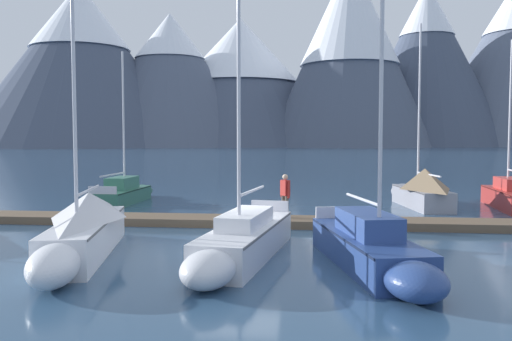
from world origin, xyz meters
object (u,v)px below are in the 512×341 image
Objects in this scene: sailboat_second_berth at (125,192)px; person_on_dock at (285,193)px; sailboat_outer_slip at (420,188)px; sailboat_end_of_dock at (509,195)px; sailboat_mid_dock_port at (84,228)px; sailboat_mid_dock_starboard at (242,241)px; sailboat_far_berth at (372,248)px.

sailboat_second_berth is 4.63× the size of person_on_dock.
sailboat_outer_slip reaches higher than sailboat_end_of_dock.
sailboat_outer_slip is at bearing 45.07° from sailboat_mid_dock_port.
sailboat_mid_dock_starboard is 16.86m from sailboat_end_of_dock.
sailboat_mid_dock_port reaches higher than person_on_dock.
sailboat_mid_dock_starboard is 1.01× the size of sailboat_end_of_dock.
person_on_dock is (-2.44, 6.75, 0.67)m from sailboat_far_berth.
sailboat_mid_dock_port is at bearing -143.28° from sailboat_end_of_dock.
sailboat_mid_dock_port is 4.55m from sailboat_mid_dock_starboard.
person_on_dock is (-10.67, -6.15, 0.67)m from sailboat_end_of_dock.
sailboat_second_berth is at bearing 129.51° from sailboat_far_berth.
sailboat_outer_slip is at bearing -2.20° from sailboat_second_berth.
sailboat_outer_slip is at bearing -178.72° from sailboat_end_of_dock.
sailboat_mid_dock_port is 0.86× the size of sailboat_far_berth.
sailboat_far_berth is 15.30m from sailboat_end_of_dock.
sailboat_mid_dock_starboard is 14.18m from sailboat_outer_slip.
sailboat_mid_dock_port is at bearing -76.34° from sailboat_second_berth.
person_on_dock is at bearing 109.89° from sailboat_far_berth.
sailboat_end_of_dock reaches higher than sailboat_mid_dock_port.
sailboat_far_berth is at bearing -70.11° from person_on_dock.
person_on_dock is at bearing 80.57° from sailboat_mid_dock_starboard.
person_on_dock is (-6.43, -6.06, 0.36)m from sailboat_outer_slip.
sailboat_far_berth is (3.44, -0.73, 0.02)m from sailboat_mid_dock_starboard.
sailboat_mid_dock_starboard is 4.83× the size of person_on_dock.
sailboat_outer_slip is (15.02, -0.58, 0.37)m from sailboat_second_berth.
sailboat_mid_dock_port reaches higher than sailboat_second_berth.
person_on_dock is at bearing -136.69° from sailboat_outer_slip.
sailboat_far_berth is 7.21m from person_on_dock.
sailboat_outer_slip reaches higher than person_on_dock.
sailboat_outer_slip is at bearing 58.41° from sailboat_mid_dock_starboard.
sailboat_mid_dock_starboard is (4.54, -0.08, -0.28)m from sailboat_mid_dock_port.
sailboat_second_berth is at bearing 120.98° from sailboat_mid_dock_starboard.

